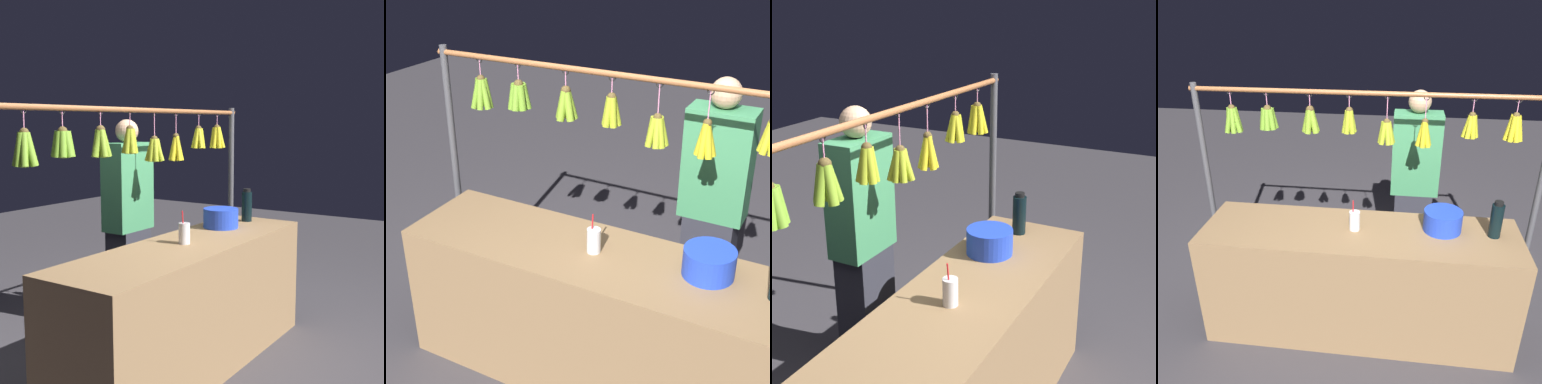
# 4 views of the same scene
# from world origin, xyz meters

# --- Properties ---
(market_counter) EXTENTS (2.10, 0.59, 0.82)m
(market_counter) POSITION_xyz_m (0.00, 0.00, 0.41)
(market_counter) COLOR olive
(market_counter) RESTS_ON ground
(display_rack) EXTENTS (2.45, 0.14, 1.68)m
(display_rack) POSITION_xyz_m (0.04, -0.37, 1.27)
(display_rack) COLOR #4C4C51
(display_rack) RESTS_ON ground
(water_bottle) EXTENTS (0.08, 0.08, 0.25)m
(water_bottle) POSITION_xyz_m (-0.86, -0.05, 0.93)
(water_bottle) COLOR black
(water_bottle) RESTS_ON market_counter
(blue_bucket) EXTENTS (0.25, 0.25, 0.14)m
(blue_bucket) POSITION_xyz_m (-0.54, -0.08, 0.89)
(blue_bucket) COLOR blue
(blue_bucket) RESTS_ON market_counter
(drink_cup) EXTENTS (0.07, 0.07, 0.21)m
(drink_cup) POSITION_xyz_m (0.03, -0.01, 0.88)
(drink_cup) COLOR silver
(drink_cup) RESTS_ON market_counter
(vendor_person) EXTENTS (0.38, 0.20, 1.59)m
(vendor_person) POSITION_xyz_m (-0.36, -0.79, 0.78)
(vendor_person) COLOR #2D2D38
(vendor_person) RESTS_ON ground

